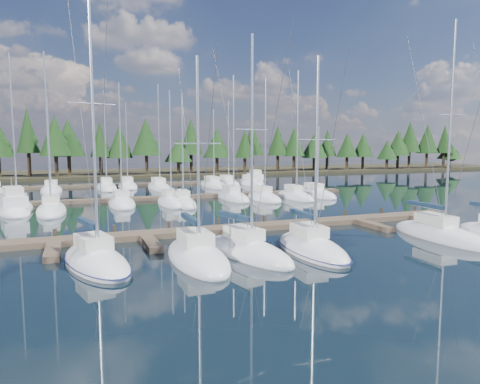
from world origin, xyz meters
name	(u,v)px	position (x,y,z in m)	size (l,w,h in m)	color
ground	(185,210)	(0.00, 30.00, 0.00)	(260.00, 260.00, 0.00)	black
far_shore	(123,173)	(0.00, 90.00, 0.30)	(220.00, 30.00, 0.60)	#2B2718
main_dock	(225,231)	(0.00, 17.36, 0.20)	(44.00, 6.13, 0.90)	brown
back_docks	(153,190)	(0.00, 49.58, 0.20)	(50.00, 21.80, 0.40)	brown
front_sailboat_1	(96,261)	(-9.65, 11.47, 0.31)	(4.77, 8.26, 16.08)	silver
front_sailboat_2	(197,257)	(-4.15, 10.46, 0.28)	(2.94, 8.28, 12.30)	silver
front_sailboat_3	(247,251)	(-0.97, 10.57, 0.30)	(4.35, 8.46, 13.76)	silver
front_sailboat_4	(311,248)	(3.07, 9.85, 0.28)	(3.27, 8.11, 12.72)	silver
front_sailboat_5	(439,234)	(13.72, 10.01, 0.31)	(3.10, 9.17, 15.91)	silver
back_sailboat_rows	(161,193)	(0.42, 44.96, 0.27)	(43.01, 32.96, 16.69)	silver
motor_yacht_left	(14,208)	(-16.34, 34.49, 0.48)	(4.63, 9.06, 4.32)	silver
motor_yacht_right	(255,180)	(19.77, 57.69, 0.44)	(3.54, 8.07, 3.89)	silver
tree_line	(119,142)	(-1.53, 80.22, 7.40)	(184.47, 11.51, 13.61)	black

